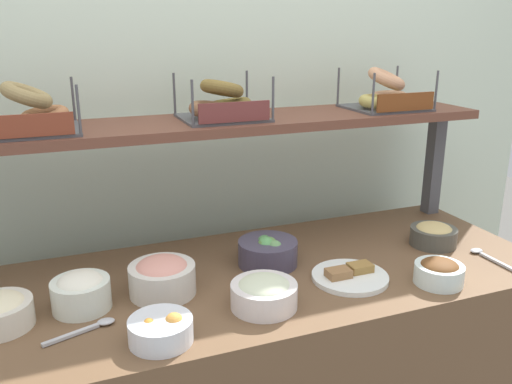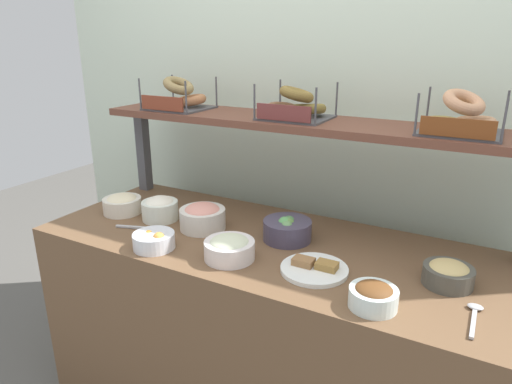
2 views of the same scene
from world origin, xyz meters
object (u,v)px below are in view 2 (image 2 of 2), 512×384
at_px(bowl_hummus, 448,274).
at_px(bagel_basket_everything, 179,98).
at_px(bowl_veggie_mix, 287,229).
at_px(serving_spoon_by_edge, 144,228).
at_px(bowl_potato_salad, 122,204).
at_px(serving_plate_white, 314,268).
at_px(bowl_cream_cheese, 160,208).
at_px(bagel_basket_sesame, 461,120).
at_px(bowl_lox_spread, 202,216).
at_px(bowl_chocolate_spread, 373,296).
at_px(bowl_fruit_salad, 154,240).
at_px(bowl_scallion_spread, 229,248).
at_px(serving_spoon_near_plate, 474,314).
at_px(bagel_basket_cinnamon_raisin, 296,107).

height_order(bowl_hummus, bagel_basket_everything, bagel_basket_everything).
xyz_separation_m(bowl_veggie_mix, bagel_basket_everything, (-0.64, 0.20, 0.43)).
bearing_deg(serving_spoon_by_edge, bowl_hummus, 6.39).
xyz_separation_m(bowl_potato_salad, serving_spoon_by_edge, (0.21, -0.10, -0.03)).
relative_size(bowl_potato_salad, bowl_veggie_mix, 0.90).
distance_m(serving_plate_white, serving_spoon_by_edge, 0.74).
bearing_deg(bowl_cream_cheese, serving_spoon_by_edge, -84.71).
bearing_deg(bagel_basket_sesame, bowl_lox_spread, -162.87).
bearing_deg(serving_spoon_by_edge, bowl_potato_salad, 154.83).
xyz_separation_m(bowl_chocolate_spread, bowl_fruit_salad, (-0.81, -0.00, -0.01)).
distance_m(bowl_veggie_mix, bagel_basket_sesame, 0.72).
xyz_separation_m(bowl_cream_cheese, bowl_fruit_salad, (0.16, -0.23, -0.02)).
relative_size(bowl_scallion_spread, bagel_basket_sesame, 0.66).
bearing_deg(serving_plate_white, bagel_basket_everything, 155.35).
xyz_separation_m(serving_spoon_near_plate, bagel_basket_everything, (-1.32, 0.41, 0.47)).
bearing_deg(bowl_cream_cheese, bowl_hummus, 0.48).
xyz_separation_m(bowl_potato_salad, bowl_fruit_salad, (0.36, -0.21, -0.01)).
bearing_deg(bowl_chocolate_spread, bowl_hummus, 54.07).
bearing_deg(bowl_scallion_spread, bowl_potato_salad, 167.10).
bearing_deg(serving_plate_white, bowl_scallion_spread, -169.32).
relative_size(bowl_hummus, bowl_veggie_mix, 0.84).
bearing_deg(bowl_scallion_spread, serving_spoon_by_edge, 173.45).
bearing_deg(serving_plate_white, bowl_potato_salad, 174.39).
bearing_deg(bagel_basket_cinnamon_raisin, bowl_veggie_mix, -71.24).
xyz_separation_m(serving_spoon_near_plate, serving_spoon_by_edge, (-1.23, 0.02, 0.00)).
distance_m(bowl_hummus, serving_plate_white, 0.42).
relative_size(bowl_fruit_salad, serving_spoon_near_plate, 0.88).
bearing_deg(bagel_basket_sesame, bagel_basket_cinnamon_raisin, 179.24).
xyz_separation_m(bowl_veggie_mix, serving_spoon_by_edge, (-0.55, -0.19, -0.04)).
xyz_separation_m(bowl_hummus, serving_spoon_near_plate, (0.09, -0.15, -0.03)).
height_order(bowl_scallion_spread, bowl_chocolate_spread, bowl_scallion_spread).
height_order(bowl_hummus, serving_spoon_by_edge, bowl_hummus).
relative_size(serving_spoon_near_plate, serving_spoon_by_edge, 1.00).
xyz_separation_m(bowl_chocolate_spread, serving_spoon_by_edge, (-0.97, 0.11, -0.03)).
bearing_deg(serving_plate_white, bowl_hummus, 17.01).
bearing_deg(bowl_scallion_spread, serving_plate_white, 10.68).
xyz_separation_m(bowl_scallion_spread, bagel_basket_sesame, (0.65, 0.45, 0.44)).
bearing_deg(bagel_basket_cinnamon_raisin, serving_spoon_by_edge, -140.01).
xyz_separation_m(bagel_basket_everything, bagel_basket_cinnamon_raisin, (0.57, 0.02, -0.00)).
distance_m(bagel_basket_cinnamon_raisin, bagel_basket_sesame, 0.61).
distance_m(bowl_potato_salad, bagel_basket_cinnamon_raisin, 0.87).
bearing_deg(bagel_basket_cinnamon_raisin, serving_spoon_near_plate, -29.51).
distance_m(bowl_lox_spread, bowl_veggie_mix, 0.35).
height_order(bowl_fruit_salad, bagel_basket_everything, bagel_basket_everything).
bearing_deg(bagel_basket_sesame, bowl_cream_cheese, -165.88).
height_order(bowl_veggie_mix, bowl_fruit_salad, bowl_veggie_mix).
relative_size(bowl_potato_salad, bagel_basket_everything, 0.63).
bearing_deg(bowl_hummus, bowl_chocolate_spread, -125.93).
bearing_deg(bagel_basket_cinnamon_raisin, bowl_fruit_salad, -122.32).
xyz_separation_m(bowl_lox_spread, bagel_basket_sesame, (0.88, 0.27, 0.42)).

